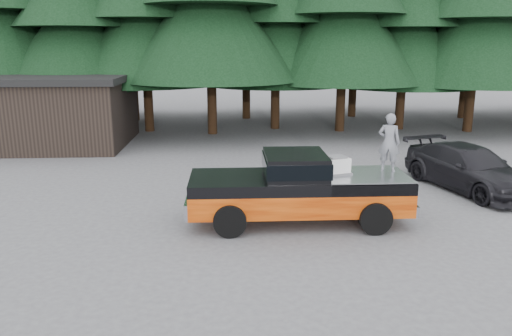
{
  "coord_description": "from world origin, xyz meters",
  "views": [
    {
      "loc": [
        -0.05,
        -12.03,
        4.77
      ],
      "look_at": [
        0.58,
        0.0,
        1.72
      ],
      "focal_mm": 35.0,
      "sensor_mm": 36.0,
      "label": 1
    }
  ],
  "objects_px": {
    "parked_car": "(469,168)",
    "utility_building": "(41,110)",
    "air_compressor": "(336,166)",
    "pickup_truck": "(298,199)",
    "man_on_bed": "(389,142)"
  },
  "relations": [
    {
      "from": "parked_car",
      "to": "utility_building",
      "type": "relative_size",
      "value": 0.6
    },
    {
      "from": "parked_car",
      "to": "utility_building",
      "type": "height_order",
      "value": "utility_building"
    },
    {
      "from": "pickup_truck",
      "to": "utility_building",
      "type": "distance_m",
      "value": 15.6
    },
    {
      "from": "parked_car",
      "to": "pickup_truck",
      "type": "bearing_deg",
      "value": -172.03
    },
    {
      "from": "pickup_truck",
      "to": "air_compressor",
      "type": "relative_size",
      "value": 9.75
    },
    {
      "from": "air_compressor",
      "to": "man_on_bed",
      "type": "height_order",
      "value": "man_on_bed"
    },
    {
      "from": "air_compressor",
      "to": "parked_car",
      "type": "distance_m",
      "value": 5.82
    },
    {
      "from": "air_compressor",
      "to": "parked_car",
      "type": "relative_size",
      "value": 0.12
    },
    {
      "from": "pickup_truck",
      "to": "air_compressor",
      "type": "bearing_deg",
      "value": 3.32
    },
    {
      "from": "pickup_truck",
      "to": "man_on_bed",
      "type": "distance_m",
      "value": 2.91
    },
    {
      "from": "man_on_bed",
      "to": "parked_car",
      "type": "height_order",
      "value": "man_on_bed"
    },
    {
      "from": "utility_building",
      "to": "air_compressor",
      "type": "bearing_deg",
      "value": -43.52
    },
    {
      "from": "air_compressor",
      "to": "parked_car",
      "type": "xyz_separation_m",
      "value": [
        5.05,
        2.77,
        -0.82
      ]
    },
    {
      "from": "man_on_bed",
      "to": "air_compressor",
      "type": "bearing_deg",
      "value": 33.96
    },
    {
      "from": "pickup_truck",
      "to": "utility_building",
      "type": "height_order",
      "value": "utility_building"
    }
  ]
}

